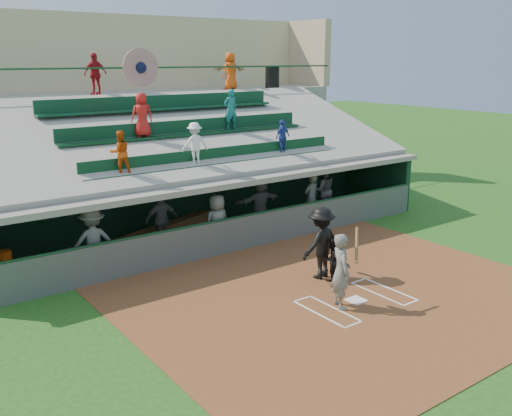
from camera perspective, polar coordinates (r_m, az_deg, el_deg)
ground at (r=14.85m, az=9.99°, el=-9.20°), size 100.00×100.00×0.00m
dirt_slab at (r=15.16m, az=8.62°, el=-8.57°), size 11.00×9.00×0.02m
home_plate at (r=14.83m, az=10.00°, el=-9.07°), size 0.43×0.43×0.03m
batters_box_chalk at (r=14.84m, az=9.99°, el=-9.12°), size 2.65×1.85×0.01m
dugout_floor at (r=19.77m, az=-4.20°, el=-2.79°), size 16.00×3.50×0.04m
concourse_slab at (r=25.11m, az=-12.57°, el=6.02°), size 20.00×3.00×4.60m
grandstand at (r=22.44m, az=-9.46°, el=5.06°), size 20.40×10.40×7.80m
batter_at_plate at (r=14.08m, az=8.50°, el=-6.21°), size 0.97×0.83×1.95m
catcher at (r=15.82m, az=7.57°, el=-5.10°), size 0.59×0.46×1.22m
home_umpire at (r=15.88m, az=6.51°, el=-3.47°), size 1.40×0.92×2.02m
dugout_bench at (r=20.70m, az=-6.40°, el=-1.31°), size 14.49×5.74×0.46m
white_table at (r=16.65m, az=-23.69°, el=-6.23°), size 0.85×0.71×0.65m
water_cooler at (r=16.48m, az=-23.82°, el=-4.58°), size 0.37×0.37×0.37m
dugout_player_a at (r=16.57m, az=-15.98°, el=-3.23°), size 1.36×0.92×1.95m
dugout_player_b at (r=18.49m, az=-9.39°, el=-1.17°), size 1.13×0.59×1.84m
dugout_player_c at (r=17.93m, az=-3.89°, el=-1.51°), size 0.95×0.66×1.84m
dugout_player_d at (r=20.06m, az=0.37°, el=0.53°), size 1.85×0.62×1.99m
dugout_player_e at (r=21.10m, az=5.55°, el=0.98°), size 0.72×0.52×1.85m
dugout_player_f at (r=22.15m, az=6.73°, el=1.79°), size 1.18×1.06×1.99m
trash_bin at (r=27.45m, az=1.64°, el=12.94°), size 0.66×0.66×0.98m
concourse_staff_a at (r=23.01m, az=-15.76°, el=12.78°), size 0.96×0.49×1.57m
concourse_staff_b at (r=25.93m, az=-2.57°, el=13.53°), size 0.89×0.68×1.62m
concourse_staff_c at (r=26.70m, az=-2.60°, el=13.54°), size 1.55×0.82×1.60m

